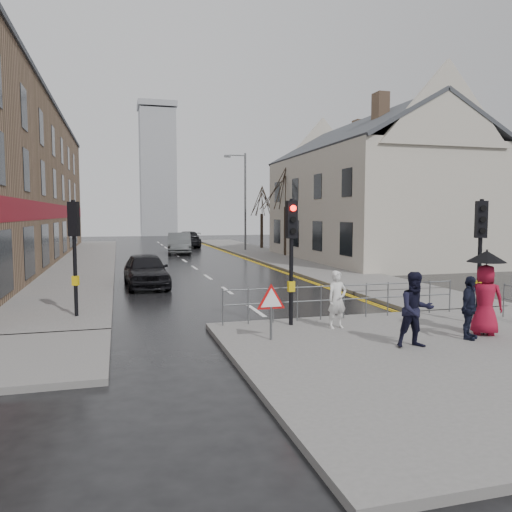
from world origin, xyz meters
TOP-DOWN VIEW (x-y plane):
  - ground at (0.00, 0.00)m, footprint 120.00×120.00m
  - near_pavement at (3.00, -3.50)m, footprint 10.00×9.00m
  - left_pavement at (-6.50, 23.00)m, footprint 4.00×44.00m
  - right_pavement at (6.50, 25.00)m, footprint 4.00×40.00m
  - pavement_bridge_right at (6.50, 3.00)m, footprint 4.00×4.20m
  - pavement_stub_left at (-6.50, -1.00)m, footprint 4.00×4.20m
  - building_right_cream at (12.00, 18.00)m, footprint 9.00×16.40m
  - church_tower at (1.50, 62.00)m, footprint 5.00×5.00m
  - traffic_signal_near_left at (0.20, 0.20)m, footprint 0.28×0.27m
  - traffic_signal_near_right at (5.20, -1.00)m, footprint 0.34×0.33m
  - traffic_signal_far_left at (-5.50, 3.00)m, footprint 0.34×0.33m
  - guard_railing_front at (1.95, 0.60)m, footprint 7.14×0.04m
  - warning_sign at (-0.80, -1.21)m, footprint 0.80×0.07m
  - street_lamp at (5.82, 28.00)m, footprint 1.83×0.25m
  - tree_near at (7.50, 22.00)m, footprint 2.40×2.40m
  - tree_far at (8.00, 30.00)m, footprint 2.40×2.40m
  - pedestrian_a at (1.23, -0.50)m, footprint 0.60×0.44m
  - pedestrian_b at (2.14, -2.70)m, footprint 0.89×0.73m
  - pedestrian_with_umbrella at (4.46, -2.14)m, footprint 1.02×0.96m
  - pedestrian_d at (3.79, -2.40)m, footprint 0.94×0.83m
  - car_parked at (-3.15, 9.39)m, footprint 1.93×4.39m
  - car_mid at (0.39, 27.12)m, footprint 2.28×5.18m
  - car_far at (2.10, 34.49)m, footprint 2.40×5.32m

SIDE VIEW (x-z plane):
  - ground at x=0.00m, z-range 0.00..0.00m
  - near_pavement at x=3.00m, z-range 0.00..0.14m
  - left_pavement at x=-6.50m, z-range 0.00..0.14m
  - right_pavement at x=6.50m, z-range 0.00..0.14m
  - pavement_bridge_right at x=6.50m, z-range 0.00..0.14m
  - pavement_stub_left at x=-6.50m, z-range 0.00..0.14m
  - car_parked at x=-3.15m, z-range 0.00..1.47m
  - car_far at x=2.10m, z-range 0.00..1.51m
  - car_mid at x=0.39m, z-range 0.00..1.65m
  - guard_railing_front at x=1.95m, z-range 0.36..1.36m
  - pedestrian_a at x=1.23m, z-range 0.14..1.66m
  - pedestrian_d at x=3.79m, z-range 0.14..1.66m
  - pedestrian_b at x=2.14m, z-range 0.14..1.85m
  - warning_sign at x=-0.80m, z-range 0.37..1.72m
  - pedestrian_with_umbrella at x=4.46m, z-range 0.22..2.32m
  - traffic_signal_near_left at x=0.20m, z-range 0.76..4.16m
  - traffic_signal_near_right at x=5.20m, z-range 0.76..4.16m
  - traffic_signal_far_left at x=-5.50m, z-range 0.76..4.16m
  - tree_far at x=8.00m, z-range 1.60..7.24m
  - street_lamp at x=5.82m, z-range 0.71..8.71m
  - building_right_cream at x=12.00m, z-range -0.27..9.83m
  - tree_near at x=7.50m, z-range 1.85..8.43m
  - church_tower at x=1.50m, z-range 0.00..18.00m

